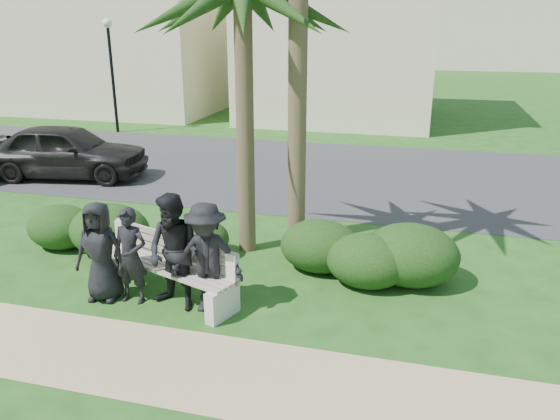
{
  "coord_description": "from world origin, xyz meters",
  "views": [
    {
      "loc": [
        2.77,
        -7.18,
        4.13
      ],
      "look_at": [
        0.6,
        1.0,
        1.21
      ],
      "focal_mm": 35.0,
      "sensor_mm": 36.0,
      "label": 1
    }
  ],
  "objects_px": {
    "man_a": "(100,252)",
    "man_c": "(174,253)",
    "man_b": "(131,256)",
    "street_lamp": "(111,55)",
    "man_d": "(207,258)",
    "park_bench": "(164,270)",
    "car_a": "(66,151)"
  },
  "relations": [
    {
      "from": "man_a",
      "to": "man_c",
      "type": "xyz_separation_m",
      "value": [
        1.23,
        0.03,
        0.1
      ]
    },
    {
      "from": "park_bench",
      "to": "man_c",
      "type": "bearing_deg",
      "value": -22.29
    },
    {
      "from": "street_lamp",
      "to": "man_d",
      "type": "distance_m",
      "value": 15.34
    },
    {
      "from": "man_b",
      "to": "man_d",
      "type": "relative_size",
      "value": 0.89
    },
    {
      "from": "car_a",
      "to": "park_bench",
      "type": "bearing_deg",
      "value": -144.1
    },
    {
      "from": "man_b",
      "to": "car_a",
      "type": "xyz_separation_m",
      "value": [
        -5.38,
        6.02,
        -0.01
      ]
    },
    {
      "from": "man_a",
      "to": "man_c",
      "type": "distance_m",
      "value": 1.23
    },
    {
      "from": "man_d",
      "to": "car_a",
      "type": "xyz_separation_m",
      "value": [
        -6.61,
        5.99,
        -0.1
      ]
    },
    {
      "from": "man_d",
      "to": "car_a",
      "type": "bearing_deg",
      "value": 132.22
    },
    {
      "from": "street_lamp",
      "to": "man_c",
      "type": "bearing_deg",
      "value": -56.05
    },
    {
      "from": "street_lamp",
      "to": "man_a",
      "type": "relative_size",
      "value": 2.7
    },
    {
      "from": "man_a",
      "to": "man_c",
      "type": "relative_size",
      "value": 0.88
    },
    {
      "from": "car_a",
      "to": "man_c",
      "type": "bearing_deg",
      "value": -143.94
    },
    {
      "from": "street_lamp",
      "to": "car_a",
      "type": "xyz_separation_m",
      "value": [
        2.23,
        -6.37,
        -2.19
      ]
    },
    {
      "from": "man_c",
      "to": "man_a",
      "type": "bearing_deg",
      "value": -162.41
    },
    {
      "from": "man_a",
      "to": "man_b",
      "type": "distance_m",
      "value": 0.49
    },
    {
      "from": "park_bench",
      "to": "man_b",
      "type": "relative_size",
      "value": 1.86
    },
    {
      "from": "park_bench",
      "to": "man_c",
      "type": "xyz_separation_m",
      "value": [
        0.38,
        -0.34,
        0.48
      ]
    },
    {
      "from": "man_c",
      "to": "man_d",
      "type": "xyz_separation_m",
      "value": [
        0.5,
        0.04,
        -0.05
      ]
    },
    {
      "from": "man_a",
      "to": "car_a",
      "type": "bearing_deg",
      "value": 122.96
    },
    {
      "from": "man_b",
      "to": "car_a",
      "type": "bearing_deg",
      "value": 132.32
    },
    {
      "from": "man_d",
      "to": "car_a",
      "type": "height_order",
      "value": "man_d"
    },
    {
      "from": "man_c",
      "to": "man_b",
      "type": "bearing_deg",
      "value": -164.3
    },
    {
      "from": "street_lamp",
      "to": "car_a",
      "type": "relative_size",
      "value": 0.97
    },
    {
      "from": "park_bench",
      "to": "man_d",
      "type": "distance_m",
      "value": 1.02
    },
    {
      "from": "car_a",
      "to": "man_b",
      "type": "bearing_deg",
      "value": -147.58
    },
    {
      "from": "park_bench",
      "to": "man_d",
      "type": "bearing_deg",
      "value": 0.78
    },
    {
      "from": "street_lamp",
      "to": "man_d",
      "type": "xyz_separation_m",
      "value": [
        8.84,
        -12.36,
        -2.09
      ]
    },
    {
      "from": "street_lamp",
      "to": "man_a",
      "type": "distance_m",
      "value": 14.49
    },
    {
      "from": "man_d",
      "to": "man_c",
      "type": "bearing_deg",
      "value": 178.73
    },
    {
      "from": "man_b",
      "to": "car_a",
      "type": "relative_size",
      "value": 0.35
    },
    {
      "from": "man_b",
      "to": "man_c",
      "type": "distance_m",
      "value": 0.75
    }
  ]
}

